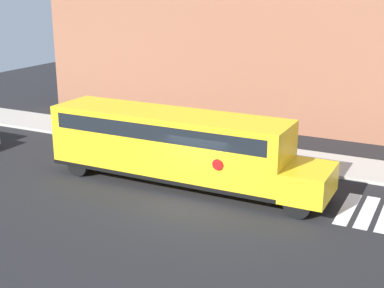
{
  "coord_description": "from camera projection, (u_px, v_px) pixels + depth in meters",
  "views": [
    {
      "loc": [
        8.5,
        -17.1,
        8.15
      ],
      "look_at": [
        -1.09,
        1.93,
        1.66
      ],
      "focal_mm": 50.0,
      "sensor_mm": 36.0,
      "label": 1
    }
  ],
  "objects": [
    {
      "name": "building_backdrop",
      "position": [
        297.0,
        38.0,
        30.26
      ],
      "size": [
        32.0,
        4.0,
        10.18
      ],
      "color": "#935B42",
      "rests_on": "ground"
    },
    {
      "name": "school_bus",
      "position": [
        175.0,
        143.0,
        22.05
      ],
      "size": [
        11.9,
        2.57,
        3.02
      ],
      "color": "yellow",
      "rests_on": "ground"
    },
    {
      "name": "ground_plane",
      "position": [
        195.0,
        202.0,
        20.64
      ],
      "size": [
        60.0,
        60.0,
        0.0
      ],
      "primitive_type": "plane",
      "color": "black"
    },
    {
      "name": "sidewalk_strip",
      "position": [
        254.0,
        154.0,
        26.17
      ],
      "size": [
        44.0,
        3.0,
        0.15
      ],
      "color": "#B2ADA3",
      "rests_on": "ground"
    }
  ]
}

